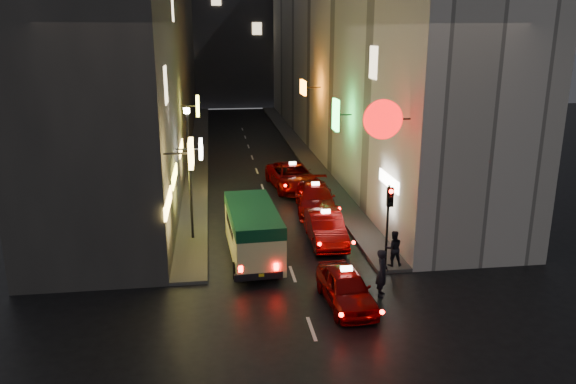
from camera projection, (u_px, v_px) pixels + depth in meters
name	position (u px, v px, depth m)	size (l,w,h in m)	color
building_left	(146.00, 40.00, 44.03)	(7.38, 52.10, 18.00)	#3A3835
building_right	(345.00, 40.00, 46.11)	(7.97, 52.00, 18.00)	beige
building_far	(231.00, 21.00, 74.99)	(30.00, 10.00, 22.00)	#2E2E32
sidewalk_left	(199.00, 150.00, 46.99)	(1.50, 52.00, 0.15)	#403E3C
sidewalk_right	(299.00, 148.00, 48.09)	(1.50, 52.00, 0.15)	#403E3C
minibus	(253.00, 227.00, 24.26)	(2.26, 5.73, 2.42)	#E9E592
taxi_near	(346.00, 285.00, 20.50)	(2.30, 5.00, 1.72)	#6D0201
taxi_second	(326.00, 225.00, 26.57)	(2.33, 5.39, 1.87)	#6D0201
taxi_third	(315.00, 196.00, 31.18)	(2.75, 5.71, 1.93)	#6D0201
taxi_far	(293.00, 175.00, 35.67)	(2.96, 5.99, 2.01)	#6D0201
pedestrian_crossing	(382.00, 270.00, 21.12)	(0.69, 0.45, 2.11)	black
pedestrian_sidewalk	(393.00, 246.00, 23.55)	(0.66, 0.41, 1.74)	black
traffic_light	(389.00, 209.00, 23.03)	(0.26, 0.43, 3.50)	black
lamp_post	(189.00, 165.00, 25.99)	(0.28, 0.28, 6.22)	black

